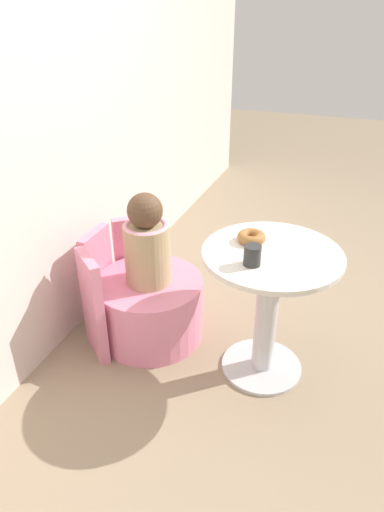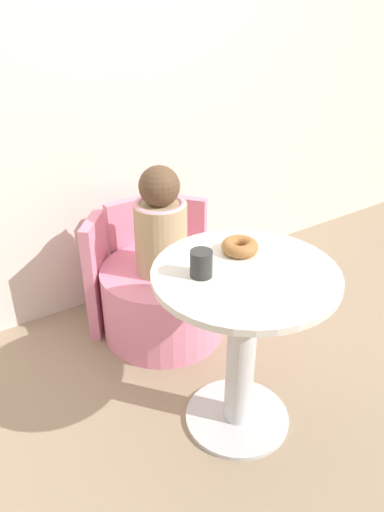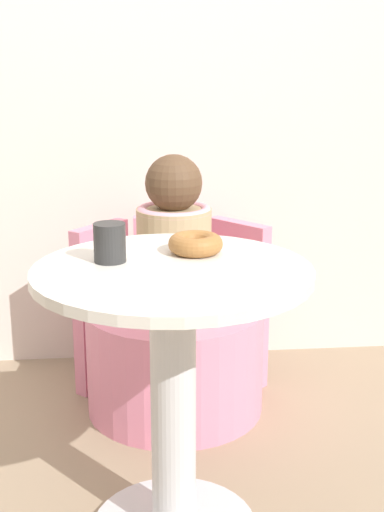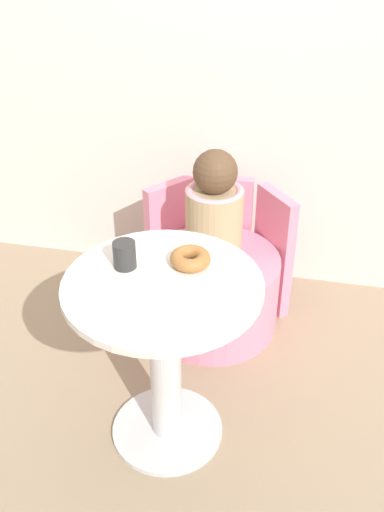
{
  "view_description": "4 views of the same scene",
  "coord_description": "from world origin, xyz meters",
  "px_view_note": "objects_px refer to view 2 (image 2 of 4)",
  "views": [
    {
      "loc": [
        -1.84,
        -0.3,
        1.69
      ],
      "look_at": [
        -0.05,
        0.39,
        0.59
      ],
      "focal_mm": 32.0,
      "sensor_mm": 36.0,
      "label": 1
    },
    {
      "loc": [
        -0.98,
        -1.09,
        1.55
      ],
      "look_at": [
        -0.01,
        0.38,
        0.56
      ],
      "focal_mm": 35.0,
      "sensor_mm": 36.0,
      "label": 2
    },
    {
      "loc": [
        -0.15,
        -1.54,
        1.15
      ],
      "look_at": [
        0.03,
        0.33,
        0.62
      ],
      "focal_mm": 50.0,
      "sensor_mm": 36.0,
      "label": 3
    },
    {
      "loc": [
        0.36,
        -1.46,
        1.8
      ],
      "look_at": [
        -0.02,
        0.36,
        0.56
      ],
      "focal_mm": 42.0,
      "sensor_mm": 36.0,
      "label": 4
    }
  ],
  "objects_px": {
    "round_table": "(242,327)",
    "donut": "(240,246)",
    "cup": "(201,264)",
    "tub_chair": "(163,300)",
    "child_figure": "(161,224)"
  },
  "relations": [
    {
      "from": "tub_chair",
      "to": "donut",
      "type": "xyz_separation_m",
      "value": [
        0.01,
        -0.54,
        0.54
      ]
    },
    {
      "from": "round_table",
      "to": "tub_chair",
      "type": "bearing_deg",
      "value": 85.62
    },
    {
      "from": "round_table",
      "to": "donut",
      "type": "relative_size",
      "value": 5.19
    },
    {
      "from": "round_table",
      "to": "donut",
      "type": "distance_m",
      "value": 0.29
    },
    {
      "from": "cup",
      "to": "tub_chair",
      "type": "bearing_deg",
      "value": 72.27
    },
    {
      "from": "tub_chair",
      "to": "donut",
      "type": "bearing_deg",
      "value": -88.49
    },
    {
      "from": "round_table",
      "to": "child_figure",
      "type": "height_order",
      "value": "child_figure"
    },
    {
      "from": "round_table",
      "to": "donut",
      "type": "xyz_separation_m",
      "value": [
        0.06,
        0.11,
        0.26
      ]
    },
    {
      "from": "round_table",
      "to": "donut",
      "type": "bearing_deg",
      "value": 60.55
    },
    {
      "from": "donut",
      "to": "cup",
      "type": "distance_m",
      "value": 0.21
    },
    {
      "from": "donut",
      "to": "tub_chair",
      "type": "bearing_deg",
      "value": 91.51
    },
    {
      "from": "child_figure",
      "to": "donut",
      "type": "distance_m",
      "value": 0.56
    },
    {
      "from": "child_figure",
      "to": "cup",
      "type": "distance_m",
      "value": 0.64
    },
    {
      "from": "round_table",
      "to": "cup",
      "type": "bearing_deg",
      "value": 157.24
    },
    {
      "from": "tub_chair",
      "to": "child_figure",
      "type": "xyz_separation_m",
      "value": [
        -0.0,
        0.0,
        0.41
      ]
    }
  ]
}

